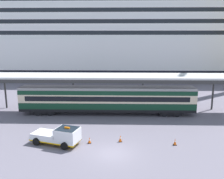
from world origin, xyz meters
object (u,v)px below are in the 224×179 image
Objects in this scene: train_carriage at (107,99)px; service_truck at (60,135)px; cruise_ship at (98,31)px; traffic_cone_mid at (175,142)px; traffic_cone_near at (89,140)px; traffic_cone_far at (120,138)px.

train_carriage is 11.61m from service_truck.
cruise_ship reaches higher than traffic_cone_mid.
service_truck is 8.43× the size of traffic_cone_near.
service_truck is at bearing -179.35° from traffic_cone_mid.
train_carriage is 33.00× the size of traffic_cone_far.
cruise_ship reaches higher than service_truck.
traffic_cone_far is at bearing -82.64° from cruise_ship.
service_truck is at bearing -172.89° from traffic_cone_far.
train_carriage reaches higher than traffic_cone_near.
traffic_cone_far is (1.87, -9.82, -1.94)m from train_carriage.
traffic_cone_mid is (7.59, -10.48, -1.97)m from train_carriage.
cruise_ship is 50.33m from traffic_cone_near.
traffic_cone_near is 0.86× the size of traffic_cone_far.
traffic_cone_far is at bearing 7.99° from traffic_cone_near.
traffic_cone_mid is 5.75m from traffic_cone_far.
traffic_cone_far is (-5.71, 0.66, 0.03)m from traffic_cone_mid.
traffic_cone_near is (3.09, 0.33, -0.67)m from service_truck.
cruise_ship is 50.40m from service_truck.
service_truck is at bearing -173.83° from traffic_cone_near.
cruise_ship is at bearing 103.74° from traffic_cone_mid.
traffic_cone_near is at bearing -86.55° from cruise_ship.
train_carriage is (4.34, -38.28, -10.91)m from cruise_ship.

